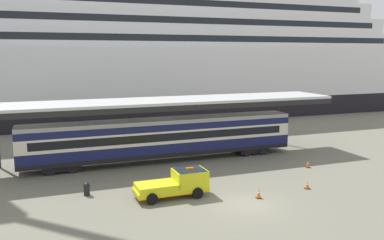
{
  "coord_description": "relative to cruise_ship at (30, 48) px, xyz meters",
  "views": [
    {
      "loc": [
        -12.83,
        -23.44,
        10.13
      ],
      "look_at": [
        -0.64,
        9.06,
        4.5
      ],
      "focal_mm": 38.1,
      "sensor_mm": 36.0,
      "label": 1
    }
  ],
  "objects": [
    {
      "name": "service_truck",
      "position": [
        10.02,
        -44.33,
        -10.04
      ],
      "size": [
        5.22,
        2.28,
        2.02
      ],
      "color": "yellow",
      "rests_on": "ground"
    },
    {
      "name": "train_carriage",
      "position": [
        11.8,
        -34.66,
        -8.71
      ],
      "size": [
        25.94,
        2.81,
        4.11
      ],
      "color": "black",
      "rests_on": "ground"
    },
    {
      "name": "traffic_cone_far",
      "position": [
        15.28,
        -46.78,
        -10.67
      ],
      "size": [
        0.36,
        0.36,
        0.73
      ],
      "color": "black",
      "rests_on": "ground"
    },
    {
      "name": "traffic_cone_near",
      "position": [
        23.43,
        -41.37,
        -10.7
      ],
      "size": [
        0.36,
        0.36,
        0.67
      ],
      "color": "black",
      "rests_on": "ground"
    },
    {
      "name": "ground_plane",
      "position": [
        13.94,
        -47.6,
        -11.03
      ],
      "size": [
        400.0,
        400.0,
        0.0
      ],
      "primitive_type": "plane",
      "color": "#6D6A5A"
    },
    {
      "name": "quay_bollard",
      "position": [
        3.88,
        -41.9,
        -10.51
      ],
      "size": [
        0.48,
        0.48,
        0.96
      ],
      "color": "black",
      "rests_on": "ground"
    },
    {
      "name": "cruise_ship",
      "position": [
        0.0,
        0.0,
        0.0
      ],
      "size": [
        134.17,
        30.7,
        32.47
      ],
      "color": "black",
      "rests_on": "ground"
    },
    {
      "name": "traffic_cone_mid",
      "position": [
        19.77,
        -46.28,
        -10.74
      ],
      "size": [
        0.36,
        0.36,
        0.6
      ],
      "color": "black",
      "rests_on": "ground"
    },
    {
      "name": "platform_canopy",
      "position": [
        11.8,
        -34.21,
        -5.45
      ],
      "size": [
        34.77,
        5.79,
        5.87
      ],
      "color": "silver",
      "rests_on": "ground"
    }
  ]
}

